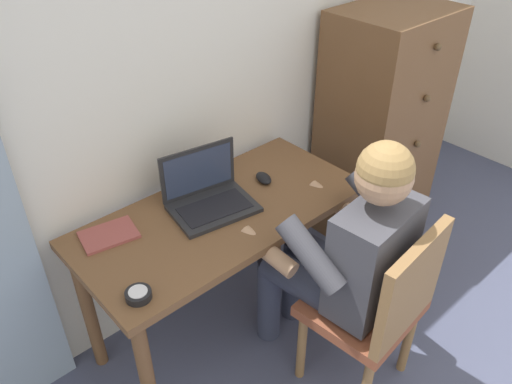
% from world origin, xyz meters
% --- Properties ---
extents(wall_back, '(4.80, 0.05, 2.50)m').
position_xyz_m(wall_back, '(0.00, 2.20, 1.25)').
color(wall_back, silver).
rests_on(wall_back, ground_plane).
extents(desk, '(1.24, 0.59, 0.72)m').
position_xyz_m(desk, '(-0.31, 1.84, 0.61)').
color(desk, brown).
rests_on(desk, ground_plane).
extents(dresser, '(0.62, 0.49, 1.31)m').
position_xyz_m(dresser, '(0.88, 1.91, 0.66)').
color(dresser, brown).
rests_on(dresser, ground_plane).
extents(chair, '(0.46, 0.44, 0.87)m').
position_xyz_m(chair, '(-0.06, 1.19, 0.48)').
color(chair, brown).
rests_on(chair, ground_plane).
extents(person_seated, '(0.56, 0.61, 1.18)m').
position_xyz_m(person_seated, '(-0.07, 1.37, 0.66)').
color(person_seated, '#33384C').
rests_on(person_seated, ground_plane).
extents(laptop, '(0.38, 0.30, 0.24)m').
position_xyz_m(laptop, '(-0.33, 1.91, 0.77)').
color(laptop, '#232326').
rests_on(laptop, desk).
extents(computer_mouse, '(0.09, 0.11, 0.03)m').
position_xyz_m(computer_mouse, '(-0.03, 1.88, 0.74)').
color(computer_mouse, black).
rests_on(computer_mouse, desk).
extents(desk_clock, '(0.09, 0.09, 0.03)m').
position_xyz_m(desk_clock, '(-0.83, 1.65, 0.74)').
color(desk_clock, black).
rests_on(desk_clock, desk).
extents(notebook_pad, '(0.23, 0.19, 0.01)m').
position_xyz_m(notebook_pad, '(-0.74, 2.00, 0.73)').
color(notebook_pad, '#994742').
rests_on(notebook_pad, desk).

